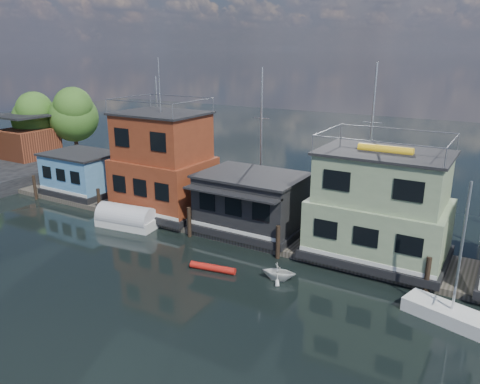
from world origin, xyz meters
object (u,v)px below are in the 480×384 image
Objects in this scene: houseboat_green at (380,208)px; tarp_runabout at (126,218)px; houseboat_red at (163,165)px; day_sailer at (452,314)px; houseboat_dark at (252,202)px; dinghy_white at (279,272)px; red_kayak at (213,268)px; houseboat_blue at (82,173)px.

houseboat_green reaches higher than tarp_runabout.
houseboat_red is 22.96m from day_sailer.
day_sailer is at bearing -19.65° from houseboat_dark.
dinghy_white is 9.23m from day_sailer.
day_sailer is at bearing -3.63° from red_kayak.
houseboat_blue is 32.04m from day_sailer.
day_sailer reaches higher than houseboat_blue.
houseboat_dark is at bearing 88.69° from red_kayak.
houseboat_blue is 23.09m from dinghy_white.
dinghy_white is (12.87, -5.45, -3.57)m from houseboat_red.
day_sailer reaches higher than red_kayak.
houseboat_dark is at bearing 15.43° from tarp_runabout.
houseboat_blue reaches higher than tarp_runabout.
dinghy_white is (13.57, -1.75, -0.17)m from tarp_runabout.
houseboat_dark is at bearing 176.07° from day_sailer.
houseboat_dark is at bearing -0.06° from houseboat_blue.
dinghy_white reaches higher than red_kayak.
houseboat_blue is at bearing -180.00° from houseboat_red.
houseboat_blue is 17.50m from houseboat_dark.
houseboat_dark is 9.61m from tarp_runabout.
houseboat_blue is at bearing -180.00° from houseboat_green.
houseboat_red is at bearing -180.00° from houseboat_green.
houseboat_dark reaches higher than houseboat_blue.
houseboat_red is at bearing 0.00° from houseboat_blue.
red_kayak is at bearing -23.46° from tarp_runabout.
houseboat_dark is 15.09m from day_sailer.
dinghy_white is (3.91, 1.01, 0.32)m from red_kayak.
houseboat_dark is 1.03× the size of day_sailer.
red_kayak is 0.40× the size of day_sailer.
houseboat_dark is 6.88m from red_kayak.
red_kayak is (0.96, -6.45, -2.21)m from houseboat_dark.
houseboat_green is at bearing 0.00° from houseboat_red.
houseboat_dark is 9.07m from houseboat_green.
houseboat_red reaches higher than dinghy_white.
dinghy_white is (-4.13, -5.45, -3.02)m from houseboat_green.
houseboat_blue is at bearing 150.93° from red_kayak.
houseboat_dark is at bearing -0.14° from houseboat_red.
day_sailer is (9.22, 0.40, -0.11)m from dinghy_white.
day_sailer is at bearing -9.08° from houseboat_blue.
houseboat_red is 1.60× the size of houseboat_dark.
day_sailer is at bearing -101.27° from dinghy_white.
day_sailer is at bearing -44.76° from houseboat_green.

